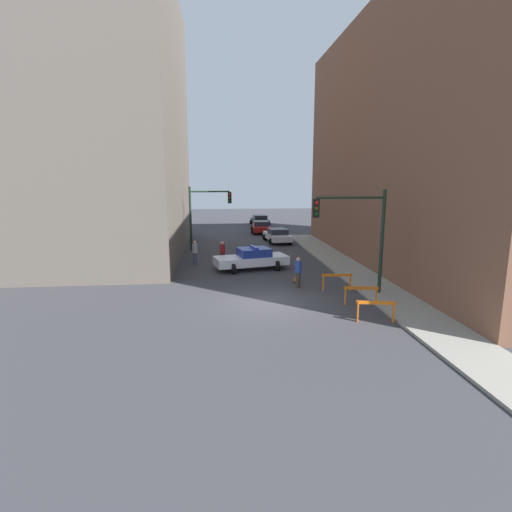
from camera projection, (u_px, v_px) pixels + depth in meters
The scene contains 17 objects.
ground_plane at pixel (266, 303), 19.08m from camera, with size 120.00×120.00×0.00m, color #38383D.
sidewalk_right at pixel (391, 298), 19.67m from camera, with size 2.40×44.00×0.12m.
building_corner_left at pixel (84, 121), 29.66m from camera, with size 14.00×20.00×20.13m.
building_right at pixel (451, 141), 26.61m from camera, with size 12.00×28.00×16.62m.
traffic_light_near at pixel (360, 226), 19.64m from camera, with size 3.64×0.35×5.20m.
traffic_light_far at pixel (204, 209), 32.31m from camera, with size 3.44×0.35×5.20m.
police_car at pixel (252, 258), 25.92m from camera, with size 5.00×3.01×1.52m.
parked_car_near at pixel (277, 235), 36.81m from camera, with size 2.54×4.45×1.31m.
parked_car_mid at pixel (261, 227), 43.27m from camera, with size 2.45×4.40×1.31m.
parked_car_far at pixel (260, 220), 50.19m from camera, with size 2.41×4.38×1.31m.
pedestrian_crossing at pixel (222, 253), 27.15m from camera, with size 0.47×0.47×1.66m.
pedestrian_corner at pixel (195, 252), 27.36m from camera, with size 0.42×0.42×1.66m.
pedestrian_sidewalk at pixel (298, 272), 21.63m from camera, with size 0.51×0.51×1.66m.
barrier_front at pixel (376, 308), 16.38m from camera, with size 1.58×0.43×0.90m.
barrier_mid at pixel (361, 292), 18.58m from camera, with size 1.59×0.36×0.90m.
barrier_back at pixel (337, 279), 21.04m from camera, with size 1.60×0.28×0.90m.
traffic_cone at pixel (296, 277), 22.80m from camera, with size 0.36×0.36×0.66m.
Camera 1 is at (-2.31, -18.16, 5.84)m, focal length 28.00 mm.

